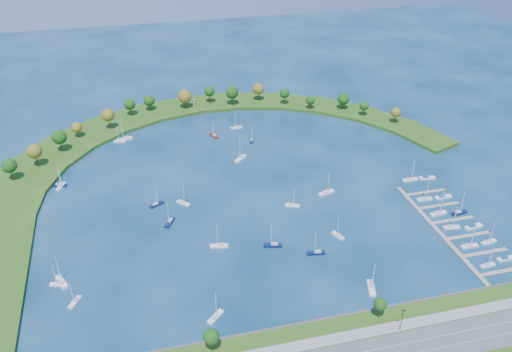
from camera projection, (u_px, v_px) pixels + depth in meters
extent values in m
plane|color=#072942|center=(249.00, 188.00, 296.21)|extent=(700.00, 700.00, 0.00)
cube|color=#474442|center=(313.00, 322.00, 210.15)|extent=(420.00, 1.20, 1.80)
cube|color=gray|center=(323.00, 341.00, 201.00)|extent=(420.00, 5.00, 0.12)
cylinder|color=#382314|center=(212.00, 345.00, 196.16)|extent=(0.56, 0.56, 5.25)
sphere|color=#184A12|center=(211.00, 337.00, 194.22)|extent=(6.00, 6.00, 6.00)
cylinder|color=#382314|center=(379.00, 312.00, 209.96)|extent=(0.56, 0.56, 5.60)
sphere|color=#184A12|center=(380.00, 305.00, 208.02)|extent=(5.20, 5.20, 5.20)
cylinder|color=black|center=(402.00, 320.00, 203.24)|extent=(0.24, 0.24, 10.00)
cube|color=#285316|center=(0.00, 211.00, 275.13)|extent=(43.73, 48.72, 2.00)
cube|color=#285316|center=(23.00, 180.00, 301.67)|extent=(50.23, 54.30, 2.00)
cube|color=#285316|center=(54.00, 154.00, 327.39)|extent=(54.07, 56.09, 2.00)
cube|color=#285316|center=(91.00, 134.00, 350.79)|extent=(55.20, 54.07, 2.00)
cube|color=#285316|center=(130.00, 119.00, 370.52)|extent=(53.65, 48.47, 2.00)
cube|color=#285316|center=(171.00, 109.00, 385.43)|extent=(49.62, 39.75, 2.00)
cube|color=#285316|center=(213.00, 103.00, 394.66)|extent=(44.32, 29.96, 2.00)
cube|color=#285316|center=(256.00, 101.00, 397.69)|extent=(49.49, 38.05, 2.00)
cube|color=#285316|center=(298.00, 103.00, 394.33)|extent=(51.13, 44.12, 2.00)
cube|color=#285316|center=(340.00, 109.00, 384.77)|extent=(49.19, 47.96, 2.00)
cube|color=#285316|center=(381.00, 120.00, 369.58)|extent=(43.90, 49.49, 2.00)
cube|color=#285316|center=(420.00, 135.00, 349.62)|extent=(35.67, 48.74, 2.00)
cylinder|color=#382314|center=(12.00, 174.00, 297.66)|extent=(0.56, 0.56, 7.41)
sphere|color=#184A12|center=(9.00, 166.00, 294.97)|extent=(8.01, 8.01, 8.01)
cylinder|color=#382314|center=(36.00, 160.00, 310.75)|extent=(0.56, 0.56, 8.00)
sphere|color=brown|center=(34.00, 151.00, 307.87)|extent=(8.35, 8.35, 8.35)
cylinder|color=#382314|center=(61.00, 146.00, 326.31)|extent=(0.56, 0.56, 7.87)
sphere|color=#184A12|center=(59.00, 137.00, 323.43)|extent=(8.75, 8.75, 8.75)
cylinder|color=#382314|center=(78.00, 133.00, 343.72)|extent=(0.56, 0.56, 5.22)
sphere|color=brown|center=(77.00, 128.00, 341.71)|extent=(6.79, 6.79, 6.79)
cylinder|color=#382314|center=(109.00, 123.00, 353.06)|extent=(0.56, 0.56, 8.16)
sphere|color=brown|center=(108.00, 115.00, 350.17)|extent=(8.19, 8.19, 8.19)
cylinder|color=#382314|center=(130.00, 111.00, 372.19)|extent=(0.56, 0.56, 6.46)
sphere|color=#184A12|center=(130.00, 104.00, 369.77)|extent=(7.76, 7.76, 7.76)
cylinder|color=#382314|center=(150.00, 107.00, 379.43)|extent=(0.56, 0.56, 5.79)
sphere|color=#184A12|center=(149.00, 101.00, 377.19)|extent=(7.67, 7.67, 7.67)
cylinder|color=#382314|center=(185.00, 104.00, 382.71)|extent=(0.56, 0.56, 6.78)
sphere|color=brown|center=(185.00, 96.00, 380.02)|extent=(9.58, 9.58, 9.58)
cylinder|color=#382314|center=(210.00, 98.00, 390.45)|extent=(0.56, 0.56, 7.37)
sphere|color=#184A12|center=(209.00, 91.00, 387.84)|extent=(7.39, 7.39, 7.39)
cylinder|color=#382314|center=(232.00, 100.00, 387.42)|extent=(0.56, 0.56, 7.57)
sphere|color=#184A12|center=(232.00, 92.00, 384.59)|extent=(9.03, 9.03, 9.03)
cylinder|color=#382314|center=(258.00, 96.00, 394.47)|extent=(0.56, 0.56, 7.14)
sphere|color=brown|center=(258.00, 89.00, 391.84)|extent=(8.15, 8.15, 8.15)
cylinder|color=#382314|center=(284.00, 100.00, 388.44)|extent=(0.56, 0.56, 6.91)
sphere|color=#184A12|center=(285.00, 93.00, 386.00)|extent=(6.84, 6.84, 6.84)
cylinder|color=#382314|center=(310.00, 105.00, 382.12)|extent=(0.56, 0.56, 4.89)
sphere|color=#184A12|center=(310.00, 101.00, 380.24)|extent=(6.25, 6.25, 6.25)
cylinder|color=#382314|center=(343.00, 105.00, 381.37)|extent=(0.56, 0.56, 5.88)
sphere|color=#184A12|center=(343.00, 99.00, 379.04)|extent=(8.28, 8.28, 8.28)
cylinder|color=#382314|center=(364.00, 112.00, 371.77)|extent=(0.56, 0.56, 5.89)
sphere|color=#184A12|center=(364.00, 106.00, 369.64)|extent=(6.34, 6.34, 6.34)
cylinder|color=#382314|center=(395.00, 119.00, 361.41)|extent=(0.56, 0.56, 6.32)
sphere|color=brown|center=(396.00, 112.00, 359.15)|extent=(6.47, 6.47, 6.47)
cylinder|color=gray|center=(194.00, 102.00, 388.48)|extent=(2.20, 2.20, 3.72)
cylinder|color=gray|center=(194.00, 100.00, 387.46)|extent=(2.60, 2.60, 0.30)
cube|color=gray|center=(438.00, 231.00, 261.76)|extent=(2.20, 82.00, 0.40)
cube|color=gray|center=(504.00, 271.00, 236.79)|extent=(22.00, 2.00, 0.40)
cube|color=gray|center=(486.00, 253.00, 247.82)|extent=(22.00, 2.00, 0.40)
cylinder|color=#382314|center=(507.00, 248.00, 250.02)|extent=(0.36, 0.36, 1.60)
cube|color=gray|center=(469.00, 236.00, 258.84)|extent=(22.00, 2.00, 0.40)
cylinder|color=#382314|center=(489.00, 232.00, 261.04)|extent=(0.36, 0.36, 1.60)
cube|color=gray|center=(453.00, 220.00, 269.86)|extent=(22.00, 2.00, 0.40)
cylinder|color=#382314|center=(473.00, 216.00, 272.07)|extent=(0.36, 0.36, 1.60)
cube|color=gray|center=(439.00, 206.00, 280.89)|extent=(22.00, 2.00, 0.40)
cylinder|color=#382314|center=(458.00, 202.00, 283.09)|extent=(0.36, 0.36, 1.60)
cube|color=gray|center=(426.00, 192.00, 291.91)|extent=(22.00, 2.00, 0.40)
cylinder|color=#382314|center=(445.00, 189.00, 294.11)|extent=(0.36, 0.36, 1.60)
cube|color=white|center=(241.00, 158.00, 323.81)|extent=(8.69, 8.68, 1.15)
cube|color=#BBBCC0|center=(242.00, 156.00, 324.02)|extent=(3.71, 3.70, 0.81)
cylinder|color=silver|center=(240.00, 148.00, 319.66)|extent=(0.32, 0.32, 12.96)
cube|color=white|center=(292.00, 205.00, 280.85)|extent=(7.60, 4.72, 0.88)
cube|color=#BBBCC0|center=(291.00, 204.00, 280.56)|extent=(2.93, 2.32, 0.62)
cylinder|color=silver|center=(294.00, 197.00, 278.04)|extent=(0.32, 0.32, 9.95)
cube|color=white|center=(216.00, 317.00, 213.20)|extent=(7.64, 7.47, 1.00)
cube|color=#BBBCC0|center=(214.00, 317.00, 212.15)|extent=(3.24, 3.20, 0.70)
cylinder|color=silver|center=(216.00, 304.00, 210.58)|extent=(0.32, 0.32, 11.27)
cube|color=white|center=(62.00, 282.00, 230.48)|extent=(5.89, 9.46, 1.10)
cube|color=#BBBCC0|center=(62.00, 281.00, 229.37)|extent=(2.89, 3.65, 0.77)
cylinder|color=silver|center=(58.00, 269.00, 227.57)|extent=(0.32, 0.32, 12.38)
cube|color=#0B1A45|center=(252.00, 141.00, 343.94)|extent=(4.42, 6.77, 0.79)
cube|color=#BBBCC0|center=(252.00, 140.00, 344.16)|extent=(2.13, 2.64, 0.55)
cylinder|color=silver|center=(252.00, 134.00, 341.03)|extent=(0.32, 0.32, 8.90)
cube|color=white|center=(237.00, 128.00, 360.44)|extent=(7.76, 2.58, 0.92)
cube|color=#BBBCC0|center=(238.00, 126.00, 360.25)|extent=(2.76, 1.65, 0.64)
cylinder|color=silver|center=(235.00, 120.00, 357.44)|extent=(0.32, 0.32, 10.32)
cube|color=#0B1A45|center=(170.00, 222.00, 267.76)|extent=(6.02, 8.54, 1.01)
cube|color=#BBBCC0|center=(170.00, 220.00, 268.03)|extent=(2.84, 3.37, 0.71)
cylinder|color=silver|center=(168.00, 213.00, 264.06)|extent=(0.32, 0.32, 11.36)
cube|color=white|center=(120.00, 141.00, 343.21)|extent=(7.51, 4.34, 0.87)
cube|color=#BBBCC0|center=(121.00, 140.00, 342.78)|extent=(2.87, 2.19, 0.61)
cylinder|color=silver|center=(118.00, 134.00, 340.55)|extent=(0.32, 0.32, 9.79)
cube|color=#0B1A45|center=(316.00, 253.00, 247.27)|extent=(8.49, 3.54, 0.99)
cube|color=#BBBCC0|center=(318.00, 251.00, 246.91)|extent=(3.09, 2.03, 0.69)
cylinder|color=silver|center=(315.00, 242.00, 244.15)|extent=(0.32, 0.32, 11.11)
cube|color=white|center=(58.00, 285.00, 229.31)|extent=(7.26, 3.73, 0.84)
cube|color=#BBBCC0|center=(60.00, 283.00, 228.94)|extent=(2.72, 1.97, 0.59)
cylinder|color=silver|center=(55.00, 275.00, 226.72)|extent=(0.32, 0.32, 9.44)
cube|color=white|center=(75.00, 302.00, 220.27)|extent=(5.50, 7.47, 0.89)
cube|color=#BBBCC0|center=(76.00, 299.00, 220.51)|extent=(2.55, 2.98, 0.62)
cylinder|color=silver|center=(72.00, 293.00, 217.02)|extent=(0.32, 0.32, 10.02)
cube|color=maroon|center=(214.00, 136.00, 350.13)|extent=(4.43, 7.86, 0.91)
cube|color=#BBBCC0|center=(214.00, 135.00, 349.19)|extent=(2.25, 2.99, 0.64)
cylinder|color=silver|center=(213.00, 127.00, 347.74)|extent=(0.32, 0.32, 10.23)
cube|color=#0B1A45|center=(273.00, 245.00, 252.09)|extent=(8.95, 4.46, 1.03)
cube|color=#BBBCC0|center=(275.00, 244.00, 251.64)|extent=(3.34, 2.38, 0.72)
cylinder|color=silver|center=(271.00, 234.00, 248.88)|extent=(0.32, 0.32, 11.64)
cube|color=white|center=(219.00, 246.00, 251.72)|extent=(8.59, 3.90, 1.00)
cube|color=#BBBCC0|center=(221.00, 244.00, 251.33)|extent=(3.17, 2.16, 0.70)
cylinder|color=silver|center=(217.00, 235.00, 248.60)|extent=(0.32, 0.32, 11.20)
cube|color=#0B1A45|center=(60.00, 185.00, 297.77)|extent=(7.76, 4.07, 0.90)
cube|color=#BBBCC0|center=(58.00, 184.00, 297.40)|extent=(2.92, 2.13, 0.63)
cylinder|color=silver|center=(59.00, 177.00, 294.97)|extent=(0.32, 0.32, 10.09)
cube|color=white|center=(338.00, 236.00, 258.57)|extent=(4.44, 7.56, 0.88)
cube|color=#BBBCC0|center=(339.00, 235.00, 257.67)|extent=(2.22, 2.89, 0.61)
cylinder|color=silver|center=(338.00, 226.00, 256.26)|extent=(0.32, 0.32, 9.86)
cube|color=#0B1A45|center=(157.00, 205.00, 281.42)|extent=(7.83, 5.59, 0.93)
cube|color=#BBBCC0|center=(155.00, 204.00, 280.57)|extent=(3.10, 2.62, 0.65)
cylinder|color=silver|center=(157.00, 195.00, 278.90)|extent=(0.32, 0.32, 10.44)
cube|color=white|center=(371.00, 288.00, 227.16)|extent=(5.32, 9.87, 1.14)
cube|color=#BBBCC0|center=(371.00, 285.00, 227.49)|extent=(2.75, 3.73, 0.80)
cylinder|color=silver|center=(373.00, 276.00, 222.97)|extent=(0.32, 0.32, 12.83)
cube|color=white|center=(61.00, 186.00, 296.90)|extent=(5.23, 8.43, 0.98)
cube|color=#BBBCC0|center=(60.00, 186.00, 295.78)|extent=(2.57, 3.26, 0.69)
cylinder|color=silver|center=(60.00, 176.00, 294.42)|extent=(0.32, 0.32, 11.03)
cube|color=white|center=(125.00, 139.00, 345.78)|extent=(10.10, 4.85, 1.17)
cube|color=#BBBCC0|center=(126.00, 137.00, 345.66)|extent=(3.75, 2.63, 0.82)
cylinder|color=silver|center=(122.00, 129.00, 341.85)|extent=(0.32, 0.32, 13.14)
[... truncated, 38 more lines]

